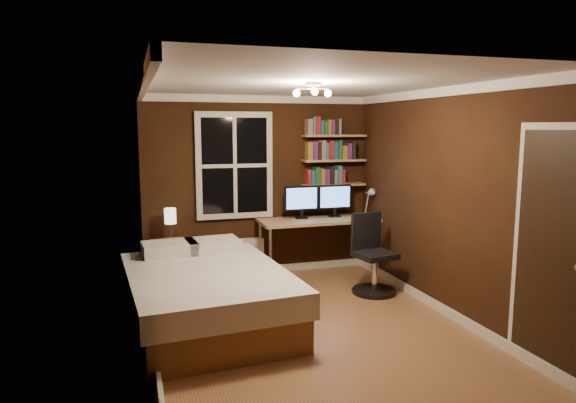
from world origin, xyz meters
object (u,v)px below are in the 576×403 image
object	(u,v)px
nightstand	(172,264)
monitor_left	(301,202)
radiator	(251,257)
bed	(207,295)
bedside_lamp	(170,225)
desk_lamp	(369,202)
desk	(319,223)
monitor_right	(335,201)
office_chair	(372,263)

from	to	relation	value
nightstand	monitor_left	world-z (taller)	monitor_left
radiator	monitor_left	world-z (taller)	monitor_left
bed	bedside_lamp	bearing A→B (deg)	95.02
desk_lamp	desk	bearing A→B (deg)	174.55
monitor_left	desk_lamp	distance (m)	0.98
desk	radiator	bearing A→B (deg)	165.85
monitor_left	monitor_right	distance (m)	0.50
nightstand	desk	bearing A→B (deg)	-8.46
monitor_right	desk_lamp	xyz separation A→B (m)	(0.47, -0.15, -0.01)
bedside_lamp	desk_lamp	world-z (taller)	desk_lamp
bedside_lamp	bed	bearing A→B (deg)	-80.60
nightstand	monitor_right	world-z (taller)	monitor_right
desk_lamp	monitor_right	bearing A→B (deg)	161.79
monitor_left	office_chair	bearing A→B (deg)	-59.25
monitor_left	desk_lamp	bearing A→B (deg)	-9.05
bedside_lamp	radiator	xyz separation A→B (m)	(1.10, 0.15, -0.55)
bedside_lamp	radiator	distance (m)	1.24
desk	desk_lamp	world-z (taller)	desk_lamp
desk	nightstand	bearing A→B (deg)	177.53
desk_lamp	office_chair	xyz separation A→B (m)	(-0.37, -0.86, -0.65)
bed	monitor_left	size ratio (longest dim) A/B	4.64
bedside_lamp	office_chair	size ratio (longest dim) A/B	0.44
desk	bedside_lamp	bearing A→B (deg)	177.53
nightstand	bedside_lamp	distance (m)	0.52
bed	radiator	xyz separation A→B (m)	(0.85, 1.63, -0.05)
bedside_lamp	monitor_right	world-z (taller)	monitor_right
bed	office_chair	size ratio (longest dim) A/B	2.30
radiator	monitor_right	world-z (taller)	monitor_right
desk_lamp	monitor_left	bearing A→B (deg)	170.95
bed	radiator	world-z (taller)	bed
monitor_left	monitor_right	world-z (taller)	same
radiator	monitor_left	size ratio (longest dim) A/B	1.07
radiator	desk_lamp	size ratio (longest dim) A/B	1.20
desk_lamp	bed	bearing A→B (deg)	-152.29
nightstand	monitor_right	xyz separation A→B (m)	(2.29, -0.00, 0.74)
office_chair	monitor_right	bearing A→B (deg)	86.28
desk_lamp	radiator	bearing A→B (deg)	169.60
bedside_lamp	monitor_left	distance (m)	1.81
desk	desk_lamp	xyz separation A→B (m)	(0.73, -0.07, 0.28)
monitor_right	desk_lamp	distance (m)	0.49
monitor_left	bed	bearing A→B (deg)	-136.36
bed	desk	bearing A→B (deg)	33.52
bedside_lamp	monitor_left	bearing A→B (deg)	-0.09
bedside_lamp	desk	xyz separation A→B (m)	(2.03, -0.09, -0.07)
bed	monitor_right	world-z (taller)	monitor_right
office_chair	bedside_lamp	bearing A→B (deg)	147.45
bed	nightstand	bearing A→B (deg)	95.02
radiator	desk_lamp	bearing A→B (deg)	-10.40
desk	office_chair	distance (m)	1.06
radiator	office_chair	xyz separation A→B (m)	(1.30, -1.16, 0.11)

